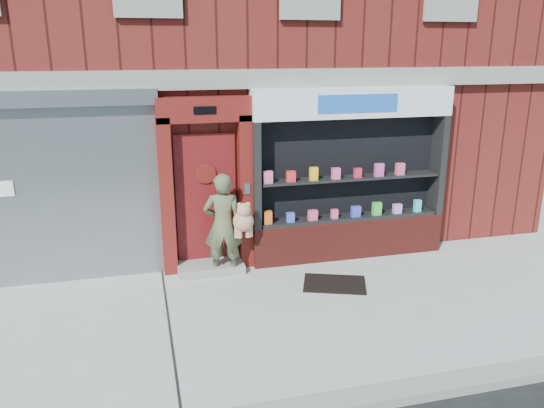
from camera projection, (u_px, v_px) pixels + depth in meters
name	position (u px, v px, depth m)	size (l,w,h in m)	color
ground	(280.00, 313.00, 7.54)	(80.00, 80.00, 0.00)	#9E9E99
curb	(333.00, 405.00, 5.53)	(60.00, 0.30, 0.12)	gray
building	(211.00, 30.00, 11.96)	(12.00, 8.16, 8.00)	#5C1715
shutter_bay	(59.00, 177.00, 8.13)	(3.10, 0.30, 3.04)	gray
red_door_bay	(206.00, 186.00, 8.68)	(1.52, 0.58, 2.90)	#5A120F
pharmacy_bay	(350.00, 182.00, 9.25)	(3.50, 0.41, 3.00)	maroon
woman	(225.00, 224.00, 8.60)	(0.83, 0.55, 1.73)	#4D5538
doormat	(334.00, 284.00, 8.45)	(0.98, 0.68, 0.02)	black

